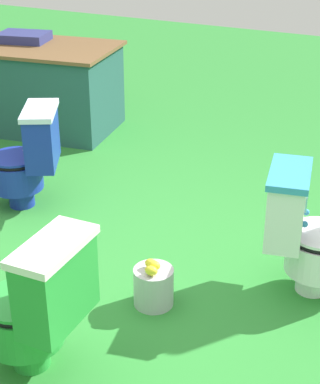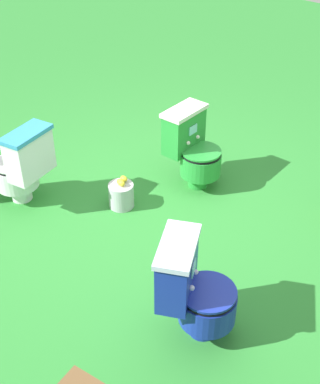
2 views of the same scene
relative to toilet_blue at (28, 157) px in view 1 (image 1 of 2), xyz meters
name	(u,v)px [view 1 (image 1 of 2)]	position (x,y,z in m)	size (l,w,h in m)	color
ground	(98,290)	(0.97, -0.70, -0.37)	(14.00, 14.00, 0.00)	#2D8433
toilet_blue	(28,157)	(0.00, 0.00, 0.00)	(0.62, 0.59, 0.73)	#192D9E
toilet_white	(305,232)	(1.99, -0.17, 0.00)	(0.56, 0.49, 0.73)	white
toilet_green	(38,305)	(1.07, -1.36, 0.00)	(0.50, 0.44, 0.73)	green
vendor_table	(37,86)	(-0.89, 1.34, 0.02)	(1.57, 1.06, 0.85)	#23514C
lemon_bucket	(153,286)	(1.31, -0.67, -0.25)	(0.22, 0.22, 0.28)	#B7B7BF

